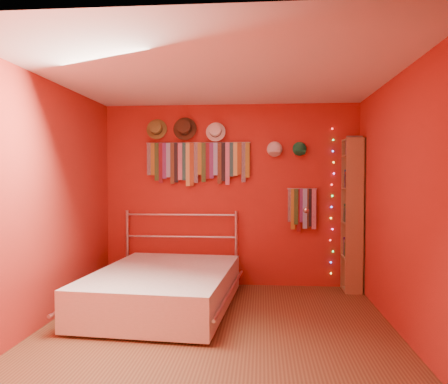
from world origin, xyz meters
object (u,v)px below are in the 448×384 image
(bed, at_px, (164,288))
(reading_lamp, at_px, (306,210))
(tie_rack, at_px, (197,161))
(bookshelf, at_px, (356,214))

(bed, bearing_deg, reading_lamp, 32.97)
(tie_rack, distance_m, bookshelf, 2.23)
(tie_rack, bearing_deg, reading_lamp, -7.38)
(reading_lamp, relative_size, bed, 0.15)
(bed, bearing_deg, bookshelf, 26.58)
(bookshelf, relative_size, bed, 0.91)
(tie_rack, bearing_deg, bed, -101.48)
(reading_lamp, distance_m, bookshelf, 0.65)
(tie_rack, distance_m, reading_lamp, 1.61)
(tie_rack, bearing_deg, bookshelf, -4.21)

